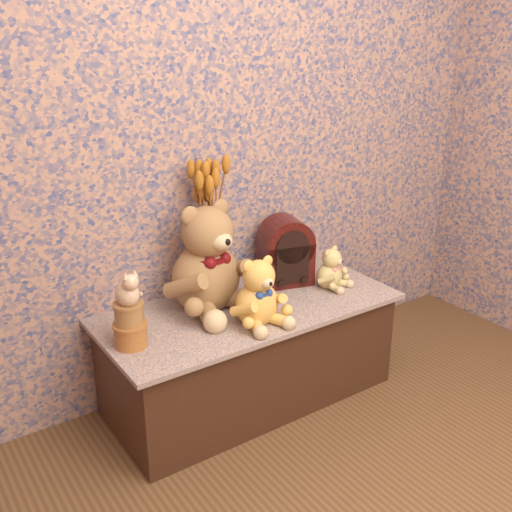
{
  "coord_description": "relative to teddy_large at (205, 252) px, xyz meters",
  "views": [
    {
      "loc": [
        -1.25,
        -0.66,
        1.54
      ],
      "look_at": [
        0.0,
        1.17,
        0.68
      ],
      "focal_mm": 42.14,
      "sensor_mm": 36.0,
      "label": 1
    }
  ],
  "objects": [
    {
      "name": "biscuit_tin_upper",
      "position": [
        -0.4,
        -0.14,
        -0.11
      ],
      "size": [
        0.14,
        0.14,
        0.08
      ],
      "primitive_type": "cylinder",
      "rotation": [
        0.0,
        0.0,
        -0.39
      ],
      "color": "tan",
      "rests_on": "biscuit_tin_lower"
    },
    {
      "name": "cat_figurine",
      "position": [
        -0.4,
        -0.14,
        -0.0
      ],
      "size": [
        0.11,
        0.12,
        0.14
      ],
      "primitive_type": null,
      "rotation": [
        0.0,
        0.0,
        0.09
      ],
      "color": "silver",
      "rests_on": "biscuit_tin_upper"
    },
    {
      "name": "teddy_medium",
      "position": [
        0.09,
        -0.24,
        -0.1
      ],
      "size": [
        0.24,
        0.28,
        0.29
      ],
      "primitive_type": null,
      "rotation": [
        0.0,
        0.0,
        0.02
      ],
      "color": "gold",
      "rests_on": "display_shelf"
    },
    {
      "name": "dried_stalks",
      "position": [
        0.05,
        0.04,
        0.18
      ],
      "size": [
        0.27,
        0.27,
        0.4
      ],
      "primitive_type": null,
      "rotation": [
        0.0,
        0.0,
        0.37
      ],
      "color": "#AC611B",
      "rests_on": "ceramic_vase"
    },
    {
      "name": "teddy_large",
      "position": [
        0.0,
        0.0,
        0.0
      ],
      "size": [
        0.44,
        0.5,
        0.48
      ],
      "primitive_type": null,
      "rotation": [
        0.0,
        0.0,
        0.13
      ],
      "color": "#8F5E37",
      "rests_on": "display_shelf"
    },
    {
      "name": "display_shelf",
      "position": [
        0.14,
        -0.1,
        -0.46
      ],
      "size": [
        1.26,
        0.57,
        0.44
      ],
      "primitive_type": "cube",
      "color": "navy",
      "rests_on": "ground"
    },
    {
      "name": "biscuit_tin_lower",
      "position": [
        -0.4,
        -0.14,
        -0.2
      ],
      "size": [
        0.15,
        0.15,
        0.09
      ],
      "primitive_type": "cylinder",
      "rotation": [
        0.0,
        0.0,
        -0.28
      ],
      "color": "gold",
      "rests_on": "display_shelf"
    },
    {
      "name": "ceramic_vase",
      "position": [
        0.05,
        0.04,
        -0.13
      ],
      "size": [
        0.17,
        0.17,
        0.22
      ],
      "primitive_type": "cylinder",
      "rotation": [
        0.0,
        0.0,
        0.39
      ],
      "color": "tan",
      "rests_on": "display_shelf"
    },
    {
      "name": "cathedral_radio",
      "position": [
        0.42,
        0.01,
        -0.09
      ],
      "size": [
        0.26,
        0.21,
        0.31
      ],
      "primitive_type": null,
      "rotation": [
        0.0,
        0.0,
        -0.27
      ],
      "color": "black",
      "rests_on": "display_shelf"
    },
    {
      "name": "teddy_small",
      "position": [
        0.55,
        -0.14,
        -0.14
      ],
      "size": [
        0.21,
        0.23,
        0.2
      ],
      "primitive_type": null,
      "rotation": [
        0.0,
        0.0,
        0.36
      ],
      "color": "tan",
      "rests_on": "display_shelf"
    }
  ]
}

